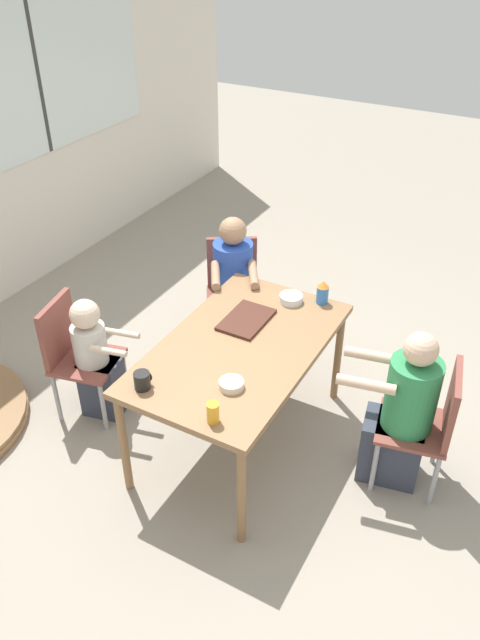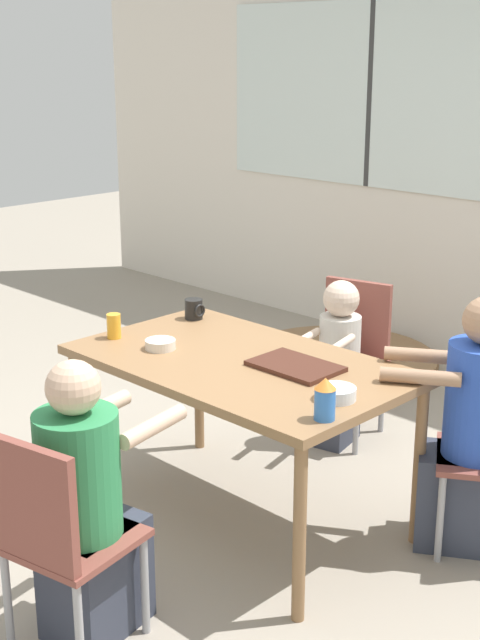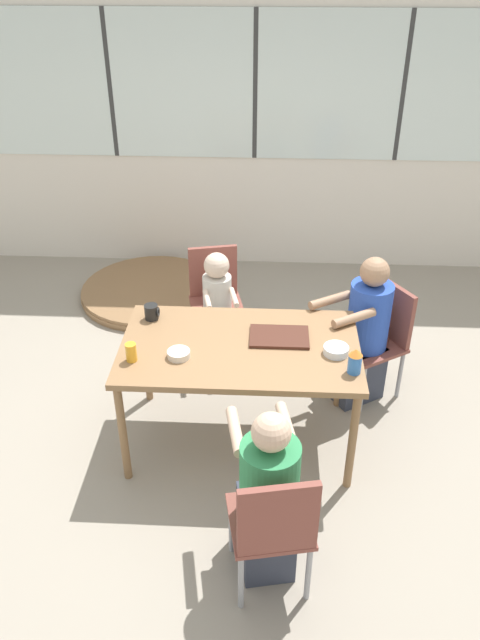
{
  "view_description": "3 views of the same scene",
  "coord_description": "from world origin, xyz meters",
  "views": [
    {
      "loc": [
        -2.58,
        -1.43,
        2.97
      ],
      "look_at": [
        0.0,
        0.0,
        0.94
      ],
      "focal_mm": 35.0,
      "sensor_mm": 36.0,
      "label": 1
    },
    {
      "loc": [
        2.53,
        -2.58,
        2.05
      ],
      "look_at": [
        0.0,
        0.0,
        0.94
      ],
      "focal_mm": 50.0,
      "sensor_mm": 36.0,
      "label": 2
    },
    {
      "loc": [
        0.16,
        -3.14,
        2.92
      ],
      "look_at": [
        0.0,
        0.0,
        0.94
      ],
      "focal_mm": 35.0,
      "sensor_mm": 36.0,
      "label": 3
    }
  ],
  "objects": [
    {
      "name": "folded_table_stack",
      "position": [
        -0.92,
        1.89,
        0.04
      ],
      "size": [
        1.31,
        1.31,
        0.09
      ],
      "color": "olive",
      "rests_on": "ground_plane"
    },
    {
      "name": "person_man_blue_shirt",
      "position": [
        0.19,
        -0.96,
        0.48
      ],
      "size": [
        0.39,
        0.58,
        1.06
      ],
      "rotation": [
        0.0,
        0.0,
        0.19
      ],
      "color": "#333847",
      "rests_on": "ground_plane"
    },
    {
      "name": "person_toddler",
      "position": [
        -0.22,
        0.96,
        0.42
      ],
      "size": [
        0.3,
        0.44,
        0.89
      ],
      "rotation": [
        0.0,
        0.0,
        -2.92
      ],
      "color": "#333847",
      "rests_on": "ground_plane"
    },
    {
      "name": "sippy_cup",
      "position": [
        0.67,
        -0.24,
        0.84
      ],
      "size": [
        0.08,
        0.08,
        0.16
      ],
      "color": "blue",
      "rests_on": "dining_table"
    },
    {
      "name": "juice_glass",
      "position": [
        -0.63,
        -0.19,
        0.82
      ],
      "size": [
        0.07,
        0.07,
        0.12
      ],
      "color": "gold",
      "rests_on": "dining_table"
    },
    {
      "name": "chair_for_toddler",
      "position": [
        -0.26,
        1.12,
        0.5
      ],
      "size": [
        0.48,
        0.48,
        0.84
      ],
      "rotation": [
        0.0,
        0.0,
        -2.92
      ],
      "color": "brown",
      "rests_on": "ground_plane"
    },
    {
      "name": "dining_table",
      "position": [
        0.0,
        0.0,
        0.7
      ],
      "size": [
        1.46,
        0.87,
        0.76
      ],
      "color": "olive",
      "rests_on": "ground_plane"
    },
    {
      "name": "coffee_mug",
      "position": [
        -0.59,
        0.27,
        0.81
      ],
      "size": [
        0.1,
        0.09,
        0.1
      ],
      "color": "black",
      "rests_on": "dining_table"
    },
    {
      "name": "bowl_white_shallow",
      "position": [
        -0.36,
        -0.14,
        0.78
      ],
      "size": [
        0.14,
        0.14,
        0.04
      ],
      "color": "silver",
      "rests_on": "dining_table"
    },
    {
      "name": "ground_plane",
      "position": [
        0.0,
        0.0,
        0.0
      ],
      "size": [
        16.0,
        16.0,
        0.0
      ],
      "primitive_type": "plane",
      "color": "gray"
    },
    {
      "name": "bowl_cereal",
      "position": [
        0.58,
        -0.06,
        0.79
      ],
      "size": [
        0.15,
        0.15,
        0.05
      ],
      "color": "silver",
      "rests_on": "dining_table"
    },
    {
      "name": "chair_for_man_blue_shirt",
      "position": [
        0.22,
        -1.12,
        0.5
      ],
      "size": [
        0.47,
        0.47,
        0.84
      ],
      "rotation": [
        0.0,
        0.0,
        0.19
      ],
      "color": "brown",
      "rests_on": "ground_plane"
    },
    {
      "name": "food_tray_dark",
      "position": [
        0.24,
        0.09,
        0.77
      ],
      "size": [
        0.37,
        0.25,
        0.02
      ],
      "color": "#472319",
      "rests_on": "dining_table"
    },
    {
      "name": "person_woman_green_shirt",
      "position": [
        0.83,
        0.52,
        0.5
      ],
      "size": [
        0.6,
        0.52,
        1.11
      ],
      "rotation": [
        0.0,
        0.0,
        -4.16
      ],
      "color": "#333847",
      "rests_on": "ground_plane"
    }
  ]
}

